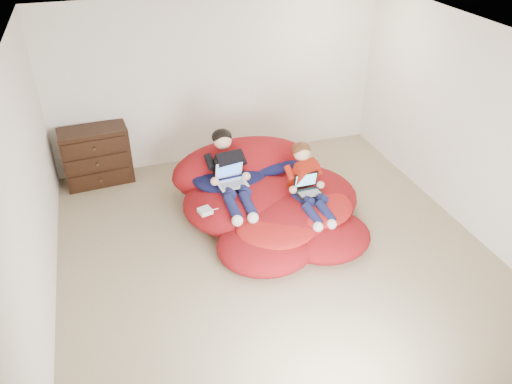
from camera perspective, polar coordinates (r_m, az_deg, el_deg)
The scene contains 9 objects.
room_shell at distance 5.99m, azimuth 1.87°, elevation -4.65°, with size 5.10×5.10×2.77m.
dresser at distance 7.56m, azimuth -17.77°, elevation 3.96°, with size 0.97×0.56×0.84m.
beanbag_pile at distance 6.51m, azimuth 1.55°, elevation -0.88°, with size 2.37×2.38×0.92m.
cream_pillow at distance 6.88m, azimuth -4.37°, elevation 4.52°, with size 0.45×0.29×0.29m, color beige.
older_boy at distance 6.29m, azimuth -3.10°, elevation 2.53°, with size 0.39×1.21×0.77m.
younger_boy at distance 6.20m, azimuth 5.85°, elevation 1.35°, with size 0.40×0.99×0.75m.
laptop_white at distance 6.24m, azimuth -2.87°, elevation 1.66°, with size 0.38×0.35×0.26m.
laptop_black at distance 6.22m, azimuth 5.93°, elevation 0.55°, with size 0.32×0.27×0.23m.
power_adapter at distance 6.04m, azimuth -5.83°, elevation -2.17°, with size 0.15×0.15×0.06m, color silver.
Camera 1 is at (-1.64, -4.49, 3.83)m, focal length 35.00 mm.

